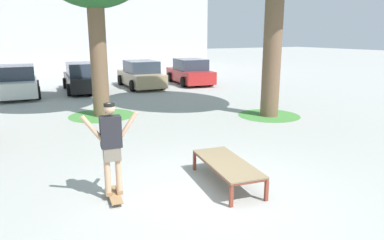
# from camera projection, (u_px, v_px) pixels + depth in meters

# --- Properties ---
(ground_plane) EXTENTS (120.00, 120.00, 0.00)m
(ground_plane) POSITION_uv_depth(u_px,v_px,m) (211.00, 195.00, 6.59)
(ground_plane) COLOR #A8A8A3
(skate_box) EXTENTS (1.01, 1.99, 0.46)m
(skate_box) POSITION_uv_depth(u_px,v_px,m) (227.00, 164.00, 7.01)
(skate_box) COLOR brown
(skate_box) RESTS_ON ground
(skateboard) EXTENTS (0.29, 0.82, 0.09)m
(skateboard) POSITION_uv_depth(u_px,v_px,m) (114.00, 195.00, 6.43)
(skateboard) COLOR #9E754C
(skateboard) RESTS_ON ground
(skater) EXTENTS (1.00, 0.32, 1.69)m
(skater) POSITION_uv_depth(u_px,v_px,m) (111.00, 143.00, 6.20)
(skater) COLOR tan
(skater) RESTS_ON skateboard
(grass_patch_near_right) EXTENTS (2.28, 2.28, 0.01)m
(grass_patch_near_right) POSITION_uv_depth(u_px,v_px,m) (269.00, 115.00, 13.07)
(grass_patch_near_right) COLOR #47893D
(grass_patch_near_right) RESTS_ON ground
(grass_patch_mid_back) EXTENTS (2.42, 2.42, 0.01)m
(grass_patch_mid_back) POSITION_uv_depth(u_px,v_px,m) (102.00, 115.00, 13.08)
(grass_patch_mid_back) COLOR #47893D
(grass_patch_mid_back) RESTS_ON ground
(car_white) EXTENTS (2.12, 4.30, 1.50)m
(car_white) POSITION_uv_depth(u_px,v_px,m) (18.00, 82.00, 16.96)
(car_white) COLOR silver
(car_white) RESTS_ON ground
(car_black) EXTENTS (2.15, 4.31, 1.50)m
(car_black) POSITION_uv_depth(u_px,v_px,m) (84.00, 78.00, 18.52)
(car_black) COLOR black
(car_black) RESTS_ON ground
(car_tan) EXTENTS (2.07, 4.28, 1.50)m
(car_tan) POSITION_uv_depth(u_px,v_px,m) (141.00, 75.00, 19.89)
(car_tan) COLOR tan
(car_tan) RESTS_ON ground
(car_red) EXTENTS (2.30, 4.38, 1.50)m
(car_red) POSITION_uv_depth(u_px,v_px,m) (190.00, 72.00, 21.35)
(car_red) COLOR red
(car_red) RESTS_ON ground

